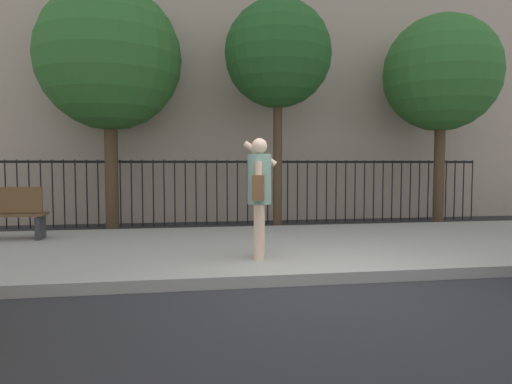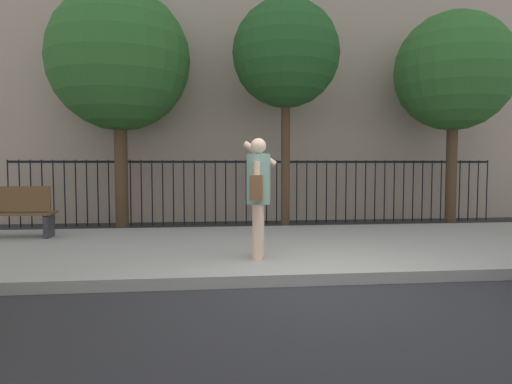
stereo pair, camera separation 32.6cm
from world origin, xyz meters
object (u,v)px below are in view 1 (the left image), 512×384
at_px(street_tree_near, 109,59).
at_px(street_tree_far, 278,55).
at_px(street_tree_mid, 441,74).
at_px(pedestrian_on_phone, 259,189).

xyz_separation_m(street_tree_near, street_tree_far, (3.75, -0.41, 0.14)).
height_order(street_tree_near, street_tree_mid, street_tree_near).
bearing_deg(street_tree_mid, pedestrian_on_phone, -142.20).
distance_m(pedestrian_on_phone, street_tree_near, 5.79).
height_order(pedestrian_on_phone, street_tree_mid, street_tree_mid).
xyz_separation_m(street_tree_near, street_tree_mid, (7.79, -0.40, -0.17)).
bearing_deg(pedestrian_on_phone, street_tree_far, 74.58).
height_order(pedestrian_on_phone, street_tree_far, street_tree_far).
relative_size(pedestrian_on_phone, street_tree_mid, 0.34).
bearing_deg(street_tree_far, street_tree_mid, 0.05).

